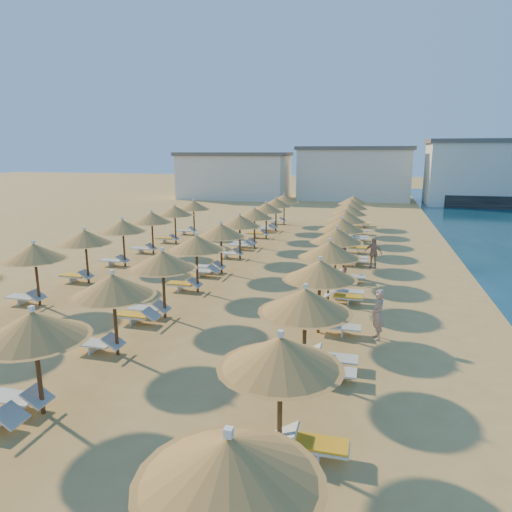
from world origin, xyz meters
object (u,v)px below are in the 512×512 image
(parasol_row_east, at_px, (337,236))
(beachgoer_b, at_px, (342,262))
(beachgoer_a, at_px, (378,315))
(parasol_row_west, at_px, (221,231))
(beachgoer_c, at_px, (373,253))

(parasol_row_east, bearing_deg, beachgoer_b, 70.98)
(beachgoer_a, bearing_deg, parasol_row_east, -178.86)
(parasol_row_west, xyz_separation_m, beachgoer_b, (6.54, 0.88, -1.52))
(beachgoer_c, bearing_deg, parasol_row_east, -99.54)
(parasol_row_east, xyz_separation_m, beachgoer_c, (1.88, 3.28, -1.48))
(parasol_row_west, relative_size, beachgoer_c, 21.69)
(beachgoer_b, bearing_deg, parasol_row_east, -39.33)
(parasol_row_west, bearing_deg, beachgoer_b, 7.63)
(beachgoer_a, distance_m, beachgoer_c, 10.56)
(beachgoer_c, distance_m, beachgoer_b, 2.88)
(parasol_row_east, bearing_deg, beachgoer_a, -73.71)
(beachgoer_a, relative_size, beachgoer_b, 1.09)
(parasol_row_east, bearing_deg, parasol_row_west, 180.00)
(beachgoer_c, height_order, beachgoer_b, beachgoer_c)
(parasol_row_east, distance_m, beachgoer_c, 4.06)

